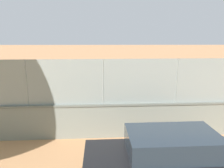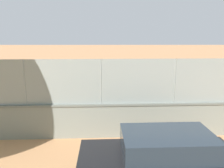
{
  "view_description": "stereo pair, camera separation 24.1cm",
  "coord_description": "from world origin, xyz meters",
  "px_view_note": "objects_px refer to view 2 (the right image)",
  "views": [
    {
      "loc": [
        2.17,
        18.27,
        4.18
      ],
      "look_at": [
        1.81,
        4.25,
        1.21
      ],
      "focal_mm": 34.52,
      "sensor_mm": 36.0,
      "label": 1
    },
    {
      "loc": [
        1.93,
        18.28,
        4.18
      ],
      "look_at": [
        1.81,
        4.25,
        1.21
      ],
      "focal_mm": 34.52,
      "sensor_mm": 36.0,
      "label": 2
    }
  ],
  "objects_px": {
    "player_baseline_waiting": "(79,79)",
    "player_near_wall_returning": "(117,76)",
    "sports_ball": "(92,80)",
    "parked_car_black": "(161,159)",
    "courtside_bench": "(11,117)"
  },
  "relations": [
    {
      "from": "sports_ball",
      "to": "parked_car_black",
      "type": "bearing_deg",
      "value": 104.85
    },
    {
      "from": "player_near_wall_returning",
      "to": "player_baseline_waiting",
      "type": "bearing_deg",
      "value": 23.25
    },
    {
      "from": "player_baseline_waiting",
      "to": "courtside_bench",
      "type": "bearing_deg",
      "value": 73.76
    },
    {
      "from": "player_baseline_waiting",
      "to": "courtside_bench",
      "type": "xyz_separation_m",
      "value": [
        2.24,
        7.68,
        -0.44
      ]
    },
    {
      "from": "sports_ball",
      "to": "courtside_bench",
      "type": "xyz_separation_m",
      "value": [
        3.49,
        5.89,
        -0.66
      ]
    },
    {
      "from": "player_baseline_waiting",
      "to": "player_near_wall_returning",
      "type": "relative_size",
      "value": 0.96
    },
    {
      "from": "sports_ball",
      "to": "courtside_bench",
      "type": "distance_m",
      "value": 6.87
    },
    {
      "from": "player_near_wall_returning",
      "to": "parked_car_black",
      "type": "relative_size",
      "value": 0.35
    },
    {
      "from": "player_near_wall_returning",
      "to": "courtside_bench",
      "type": "xyz_separation_m",
      "value": [
        5.46,
        9.07,
        -0.48
      ]
    },
    {
      "from": "parked_car_black",
      "to": "player_baseline_waiting",
      "type": "bearing_deg",
      "value": -71.8
    },
    {
      "from": "parked_car_black",
      "to": "player_near_wall_returning",
      "type": "bearing_deg",
      "value": -86.73
    },
    {
      "from": "player_baseline_waiting",
      "to": "player_near_wall_returning",
      "type": "bearing_deg",
      "value": -156.75
    },
    {
      "from": "courtside_bench",
      "to": "player_near_wall_returning",
      "type": "bearing_deg",
      "value": -121.04
    },
    {
      "from": "sports_ball",
      "to": "parked_car_black",
      "type": "relative_size",
      "value": 0.02
    },
    {
      "from": "courtside_bench",
      "to": "sports_ball",
      "type": "bearing_deg",
      "value": -120.63
    }
  ]
}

